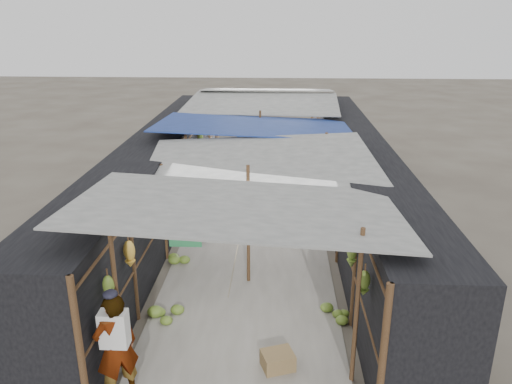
% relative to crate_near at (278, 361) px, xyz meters
% --- Properties ---
extents(ground, '(80.00, 80.00, 0.00)m').
position_rel_crate_near_xyz_m(ground, '(-0.64, -0.22, -0.15)').
color(ground, '#6B6356').
rests_on(ground, ground).
extents(aisle_slab, '(3.60, 16.00, 0.02)m').
position_rel_crate_near_xyz_m(aisle_slab, '(-0.64, 6.28, -0.14)').
color(aisle_slab, '#9E998E').
rests_on(aisle_slab, ground).
extents(stall_left, '(1.40, 15.00, 2.30)m').
position_rel_crate_near_xyz_m(stall_left, '(-3.34, 6.28, 1.00)').
color(stall_left, black).
rests_on(stall_left, ground).
extents(stall_right, '(1.40, 15.00, 2.30)m').
position_rel_crate_near_xyz_m(stall_right, '(2.06, 6.28, 1.00)').
color(stall_right, black).
rests_on(stall_right, ground).
extents(crate_near, '(0.60, 0.54, 0.30)m').
position_rel_crate_near_xyz_m(crate_near, '(0.00, 0.00, 0.00)').
color(crate_near, '#97784D').
rests_on(crate_near, ground).
extents(crate_mid, '(0.67, 0.62, 0.33)m').
position_rel_crate_near_xyz_m(crate_mid, '(-0.39, 6.52, 0.01)').
color(crate_mid, '#97784D').
rests_on(crate_mid, ground).
extents(crate_back, '(0.45, 0.38, 0.26)m').
position_rel_crate_near_xyz_m(crate_back, '(-1.05, 6.69, -0.02)').
color(crate_back, '#97784D').
rests_on(crate_back, ground).
extents(black_basin, '(0.54, 0.54, 0.16)m').
position_rel_crate_near_xyz_m(black_basin, '(0.20, 11.19, -0.07)').
color(black_basin, black).
rests_on(black_basin, ground).
extents(vendor_elderly, '(0.75, 0.71, 1.73)m').
position_rel_crate_near_xyz_m(vendor_elderly, '(-2.34, -0.72, 0.72)').
color(vendor_elderly, white).
rests_on(vendor_elderly, ground).
extents(shopper_blue, '(0.82, 0.69, 1.51)m').
position_rel_crate_near_xyz_m(shopper_blue, '(-0.96, 9.46, 0.61)').
color(shopper_blue, '#214FA9').
rests_on(shopper_blue, ground).
extents(vendor_seated, '(0.46, 0.66, 0.93)m').
position_rel_crate_near_xyz_m(vendor_seated, '(1.06, 8.18, 0.32)').
color(vendor_seated, '#453F3B').
rests_on(vendor_seated, ground).
extents(market_canopy, '(5.62, 15.20, 2.77)m').
position_rel_crate_near_xyz_m(market_canopy, '(-0.62, 6.61, 2.26)').
color(market_canopy, brown).
rests_on(market_canopy, ground).
extents(hanging_bananas, '(3.96, 13.48, 0.81)m').
position_rel_crate_near_xyz_m(hanging_bananas, '(-0.73, 5.99, 1.49)').
color(hanging_bananas, olive).
rests_on(hanging_bananas, ground).
extents(floor_bananas, '(3.93, 9.73, 0.35)m').
position_rel_crate_near_xyz_m(floor_bananas, '(-1.22, 5.67, 0.00)').
color(floor_bananas, olive).
rests_on(floor_bananas, ground).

